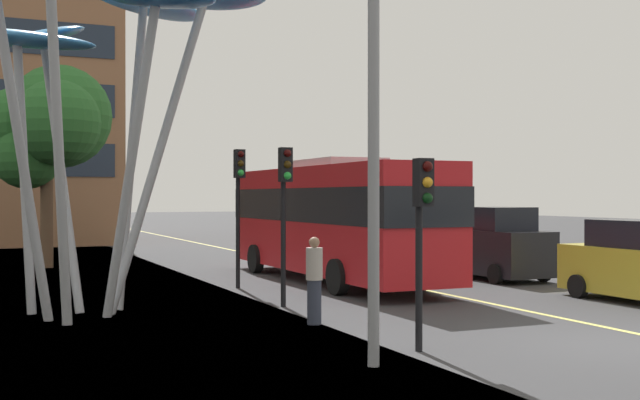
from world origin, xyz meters
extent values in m
cube|color=#38383A|center=(0.00, 0.00, -0.05)|extent=(120.00, 240.00, 0.10)
cube|color=red|center=(-0.45, 11.56, 1.91)|extent=(2.49, 11.28, 3.11)
cube|color=black|center=(-0.45, 11.56, 2.34)|extent=(2.52, 11.39, 1.00)
cube|color=yellow|center=(-0.45, 17.14, 3.16)|extent=(1.37, 0.10, 0.36)
cube|color=#B2B2B7|center=(-0.45, 11.56, 3.58)|extent=(1.87, 3.95, 0.24)
cylinder|color=black|center=(0.79, 15.06, 0.48)|extent=(0.28, 0.96, 0.96)
cylinder|color=black|center=(-1.70, 15.06, 0.48)|extent=(0.28, 0.96, 0.96)
cylinder|color=black|center=(0.79, 8.46, 0.48)|extent=(0.28, 0.96, 0.96)
cylinder|color=black|center=(-1.70, 8.46, 0.48)|extent=(0.28, 0.96, 0.96)
cylinder|color=#9EA0A5|center=(-6.63, 7.34, 3.64)|extent=(2.36, 0.28, 7.34)
cylinder|color=#9EA0A5|center=(-7.09, 8.28, 3.63)|extent=(0.98, 0.85, 7.28)
ellipsoid|color=#4CA3E5|center=(-6.74, 8.56, 7.26)|extent=(4.09, 3.65, 0.61)
cylinder|color=#9EA0A5|center=(-8.63, 8.63, 3.21)|extent=(0.88, 1.95, 6.47)
ellipsoid|color=#4CA3E5|center=(-8.94, 9.48, 6.41)|extent=(2.43, 3.45, 0.69)
cylinder|color=#9EA0A5|center=(-9.44, 8.19, 3.04)|extent=(0.57, 0.46, 6.10)
ellipsoid|color=#4299E0|center=(-9.59, 8.29, 6.09)|extent=(3.86, 3.12, 0.75)
cylinder|color=#9EA0A5|center=(-9.60, 6.71, 3.59)|extent=(1.38, 0.80, 7.21)
cylinder|color=#9EA0A5|center=(-8.96, 5.83, 3.83)|extent=(0.71, 1.15, 7.68)
cylinder|color=#9EA0A5|center=(-7.41, 6.49, 3.37)|extent=(1.14, 1.30, 6.78)
cylinder|color=black|center=(-3.65, 1.03, 1.61)|extent=(0.12, 0.12, 3.23)
cube|color=black|center=(-3.65, 0.89, 2.83)|extent=(0.28, 0.24, 0.80)
sphere|color=#390706|center=(-3.65, 0.76, 3.09)|extent=(0.18, 0.18, 0.18)
sphere|color=orange|center=(-3.65, 0.76, 2.83)|extent=(0.18, 0.18, 0.18)
sphere|color=black|center=(-3.65, 0.76, 2.57)|extent=(0.18, 0.18, 0.18)
cylinder|color=black|center=(-3.80, 6.97, 1.87)|extent=(0.12, 0.12, 3.74)
cube|color=black|center=(-3.80, 6.83, 3.34)|extent=(0.28, 0.24, 0.80)
sphere|color=#390706|center=(-3.80, 6.70, 3.60)|extent=(0.18, 0.18, 0.18)
sphere|color=#3A2707|center=(-3.80, 6.70, 3.34)|extent=(0.18, 0.18, 0.18)
sphere|color=green|center=(-3.80, 6.70, 3.08)|extent=(0.18, 0.18, 0.18)
cylinder|color=black|center=(-3.61, 11.04, 1.96)|extent=(0.12, 0.12, 3.92)
cube|color=black|center=(-3.61, 10.90, 3.52)|extent=(0.28, 0.24, 0.80)
sphere|color=#390706|center=(-3.61, 10.77, 3.78)|extent=(0.18, 0.18, 0.18)
sphere|color=#3A2707|center=(-3.61, 10.77, 3.52)|extent=(0.18, 0.18, 0.18)
sphere|color=green|center=(-3.61, 10.77, 3.26)|extent=(0.18, 0.18, 0.18)
cylinder|color=black|center=(5.42, 5.48, 0.30)|extent=(0.20, 0.60, 0.60)
cylinder|color=black|center=(3.70, 5.48, 0.30)|extent=(0.20, 0.60, 0.60)
cube|color=black|center=(4.56, 10.16, 0.86)|extent=(1.75, 3.88, 1.36)
cube|color=black|center=(4.56, 10.16, 1.90)|extent=(1.61, 2.14, 0.72)
cylinder|color=black|center=(5.44, 11.36, 0.30)|extent=(0.20, 0.60, 0.60)
cylinder|color=black|center=(3.69, 11.36, 0.30)|extent=(0.20, 0.60, 0.60)
cylinder|color=black|center=(5.44, 8.95, 0.30)|extent=(0.20, 0.60, 0.60)
cylinder|color=black|center=(3.69, 8.95, 0.30)|extent=(0.20, 0.60, 0.60)
cylinder|color=gray|center=(-4.88, 0.29, 3.77)|extent=(0.18, 0.18, 7.55)
cylinder|color=brown|center=(-8.00, 20.07, 1.61)|extent=(0.45, 0.45, 3.23)
sphere|color=#286028|center=(-9.05, 20.45, 5.18)|extent=(2.70, 2.70, 2.70)
sphere|color=#286028|center=(-7.73, 19.05, 5.21)|extent=(3.05, 3.05, 3.05)
sphere|color=#286028|center=(-7.52, 20.39, 5.56)|extent=(3.82, 3.82, 3.82)
sphere|color=#286028|center=(-8.68, 20.06, 4.13)|extent=(2.53, 2.53, 2.53)
cylinder|color=brown|center=(-7.65, 24.45, 1.95)|extent=(0.38, 0.38, 3.91)
sphere|color=#286028|center=(-7.56, 23.81, 5.51)|extent=(3.30, 3.30, 3.30)
sphere|color=#286028|center=(-8.53, 23.49, 5.31)|extent=(2.75, 2.75, 2.75)
sphere|color=#286028|center=(-7.97, 24.02, 5.33)|extent=(3.78, 3.78, 3.78)
cylinder|color=#2D3342|center=(-4.14, 4.32, 0.45)|extent=(0.29, 0.29, 0.90)
cylinder|color=#B2A89E|center=(-4.14, 4.32, 1.23)|extent=(0.34, 0.34, 0.65)
sphere|color=#937056|center=(-4.14, 4.32, 1.67)|extent=(0.22, 0.22, 0.22)
camera|label=1|loc=(-10.50, -10.52, 2.60)|focal=44.76mm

